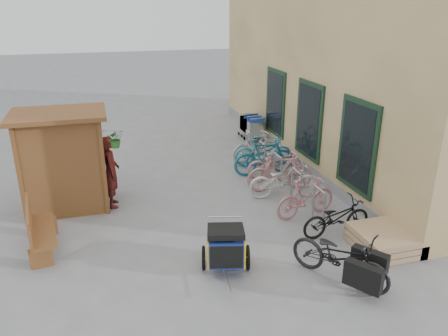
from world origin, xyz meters
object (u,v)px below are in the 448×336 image
object	(u,v)px
kiosk	(58,148)
bike_2	(284,180)
bike_3	(280,172)
bike_7	(255,146)
bike_5	(264,156)
pallet_stack	(381,240)
bike_1	(306,198)
cargo_bike	(342,258)
bike_0	(337,217)
person_kiosk	(111,172)
bike_6	(264,151)
child_trailer	(226,245)
bench	(38,228)
bike_4	(275,164)
shopping_carts	(250,124)

from	to	relation	value
kiosk	bike_2	size ratio (longest dim) A/B	1.37
bike_3	bike_7	size ratio (longest dim) A/B	1.10
bike_5	bike_7	bearing A→B (deg)	-9.22
pallet_stack	bike_3	world-z (taller)	bike_3
bike_1	bike_3	bearing A→B (deg)	-10.00
cargo_bike	bike_3	xyz separation A→B (m)	(0.56, 4.12, 0.05)
bike_0	bike_5	xyz separation A→B (m)	(-0.20, 3.83, 0.13)
person_kiosk	bike_6	size ratio (longest dim) A/B	1.01
cargo_bike	child_trailer	bearing A→B (deg)	118.35
kiosk	bench	bearing A→B (deg)	-101.52
bike_6	bike_1	bearing A→B (deg)	-177.07
pallet_stack	bike_5	world-z (taller)	bike_5
kiosk	pallet_stack	size ratio (longest dim) A/B	2.08
bike_2	bike_5	distance (m)	1.71
cargo_bike	bike_6	bearing A→B (deg)	48.16
bike_3	bike_7	world-z (taller)	bike_3
bike_4	bike_6	world-z (taller)	bike_6
bike_0	bike_4	world-z (taller)	bike_4
pallet_stack	bike_4	world-z (taller)	bike_4
bike_6	bench	bearing A→B (deg)	127.09
shopping_carts	bike_3	bearing A→B (deg)	-99.76
cargo_bike	bike_4	xyz separation A→B (m)	(0.80, 5.01, -0.06)
person_kiosk	bike_1	distance (m)	4.73
shopping_carts	bike_4	size ratio (longest dim) A/B	0.94
bike_7	bike_1	bearing A→B (deg)	165.92
pallet_stack	bike_3	distance (m)	3.49
bike_0	bike_6	distance (m)	4.54
child_trailer	bike_6	world-z (taller)	bike_6
bike_3	bike_4	bearing A→B (deg)	-9.08
bike_5	bike_7	xyz separation A→B (m)	(0.15, 1.13, -0.06)
cargo_bike	bike_2	distance (m)	3.70
kiosk	bench	distance (m)	2.28
bike_2	bike_4	bearing A→B (deg)	-2.96
bike_3	bike_7	bearing A→B (deg)	1.74
bike_6	bike_7	distance (m)	0.44
bench	bike_7	xyz separation A→B (m)	(6.05, 3.88, -0.02)
bike_4	pallet_stack	bearing A→B (deg)	-164.88
kiosk	bike_7	xyz separation A→B (m)	(5.65, 1.89, -1.06)
bike_0	pallet_stack	bearing A→B (deg)	-147.06
bike_6	shopping_carts	bearing A→B (deg)	-3.01
bike_0	bike_2	distance (m)	2.15
cargo_bike	person_kiosk	bearing A→B (deg)	96.71
cargo_bike	person_kiosk	size ratio (longest dim) A/B	1.08
bike_0	bike_5	distance (m)	3.84
bike_1	shopping_carts	bearing A→B (deg)	-16.89
bike_7	bike_5	bearing A→B (deg)	160.95
bike_6	person_kiosk	bearing A→B (deg)	117.55
bike_4	kiosk	bearing A→B (deg)	101.72
pallet_stack	bike_4	distance (m)	4.32
kiosk	bike_0	world-z (taller)	kiosk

